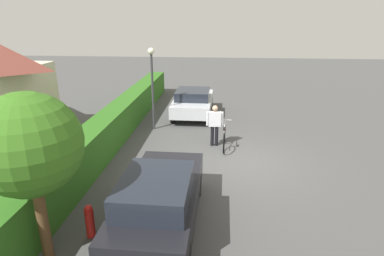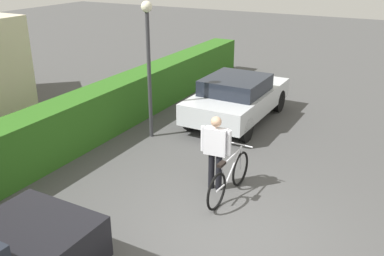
# 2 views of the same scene
# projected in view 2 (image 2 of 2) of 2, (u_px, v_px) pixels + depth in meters

# --- Properties ---
(ground_plane) EXTENTS (60.00, 60.00, 0.00)m
(ground_plane) POSITION_uv_depth(u_px,v_px,m) (229.00, 237.00, 7.49)
(ground_plane) COLOR #484848
(hedge_row) EXTENTS (21.41, 0.90, 1.30)m
(hedge_row) POSITION_uv_depth(u_px,v_px,m) (22.00, 147.00, 9.42)
(hedge_row) COLOR #2D651C
(hedge_row) RESTS_ON ground
(parked_car_far) EXTENTS (3.96, 1.87, 1.35)m
(parked_car_far) POSITION_uv_depth(u_px,v_px,m) (237.00, 97.00, 12.50)
(parked_car_far) COLOR silver
(parked_car_far) RESTS_ON ground
(bicycle) EXTENTS (1.84, 0.50, 0.94)m
(bicycle) POSITION_uv_depth(u_px,v_px,m) (229.00, 178.00, 8.63)
(bicycle) COLOR black
(bicycle) RESTS_ON ground
(person_rider) EXTENTS (0.24, 0.65, 1.61)m
(person_rider) POSITION_uv_depth(u_px,v_px,m) (216.00, 148.00, 8.72)
(person_rider) COLOR black
(person_rider) RESTS_ON ground
(street_lamp) EXTENTS (0.28, 0.28, 3.54)m
(street_lamp) POSITION_uv_depth(u_px,v_px,m) (148.00, 50.00, 10.79)
(street_lamp) COLOR #38383D
(street_lamp) RESTS_ON ground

